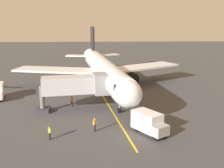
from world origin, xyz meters
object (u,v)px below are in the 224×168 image
(ground_crew_loader, at_px, (72,101))
(safety_cone_wing_port, at_px, (155,114))
(jet_bridge, at_px, (81,85))
(box_truck_portside, at_px, (149,123))
(ground_crew_marshaller, at_px, (49,132))
(safety_cone_nose_left, at_px, (41,110))
(ground_crew_wing_walker, at_px, (95,125))
(airplane, at_px, (103,69))

(ground_crew_loader, relative_size, safety_cone_wing_port, 3.11)
(jet_bridge, bearing_deg, box_truck_portside, 132.86)
(ground_crew_marshaller, distance_m, safety_cone_nose_left, 10.07)
(jet_bridge, height_order, ground_crew_wing_walker, jet_bridge)
(ground_crew_marshaller, distance_m, safety_cone_wing_port, 15.34)
(airplane, xyz_separation_m, box_truck_portside, (-5.20, 21.37, -2.62))
(airplane, height_order, safety_cone_nose_left, airplane)
(safety_cone_wing_port, bearing_deg, airplane, -64.95)
(airplane, relative_size, safety_cone_nose_left, 73.18)
(ground_crew_wing_walker, relative_size, safety_cone_wing_port, 3.11)
(jet_bridge, bearing_deg, safety_cone_nose_left, 9.35)
(ground_crew_loader, height_order, box_truck_portside, box_truck_portside)
(ground_crew_loader, bearing_deg, safety_cone_nose_left, 29.95)
(jet_bridge, height_order, ground_crew_marshaller, jet_bridge)
(box_truck_portside, bearing_deg, ground_crew_wing_walker, -8.50)
(ground_crew_marshaller, bearing_deg, ground_crew_wing_walker, -156.99)
(box_truck_portside, distance_m, safety_cone_wing_port, 6.47)
(ground_crew_marshaller, xyz_separation_m, safety_cone_nose_left, (2.98, -9.61, -0.61))
(airplane, bearing_deg, box_truck_portside, 103.68)
(airplane, distance_m, ground_crew_marshaller, 23.64)
(box_truck_portside, height_order, safety_cone_wing_port, box_truck_portside)
(jet_bridge, height_order, safety_cone_wing_port, jet_bridge)
(ground_crew_marshaller, distance_m, box_truck_portside, 11.62)
(airplane, height_order, ground_crew_marshaller, airplane)
(ground_crew_wing_walker, relative_size, ground_crew_loader, 1.00)
(box_truck_portside, height_order, safety_cone_nose_left, box_truck_portside)
(jet_bridge, distance_m, safety_cone_wing_port, 11.69)
(ground_crew_marshaller, bearing_deg, box_truck_portside, -174.15)
(airplane, bearing_deg, safety_cone_wing_port, 115.05)
(airplane, xyz_separation_m, ground_crew_marshaller, (6.35, 22.56, -3.12))
(safety_cone_nose_left, xyz_separation_m, safety_cone_wing_port, (-16.47, 2.35, 0.00))
(ground_crew_loader, height_order, safety_cone_nose_left, ground_crew_loader)
(ground_crew_wing_walker, bearing_deg, jet_bridge, -75.20)
(jet_bridge, relative_size, ground_crew_loader, 6.74)
(airplane, relative_size, ground_crew_loader, 23.54)
(box_truck_portside, bearing_deg, safety_cone_nose_left, -30.10)
(ground_crew_wing_walker, xyz_separation_m, box_truck_portside, (-6.48, 0.97, 0.50))
(ground_crew_loader, bearing_deg, box_truck_portside, 133.31)
(ground_crew_marshaller, height_order, box_truck_portside, box_truck_portside)
(ground_crew_marshaller, relative_size, box_truck_portside, 0.35)
(airplane, relative_size, ground_crew_marshaller, 23.54)
(box_truck_portside, bearing_deg, safety_cone_wing_port, -107.80)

